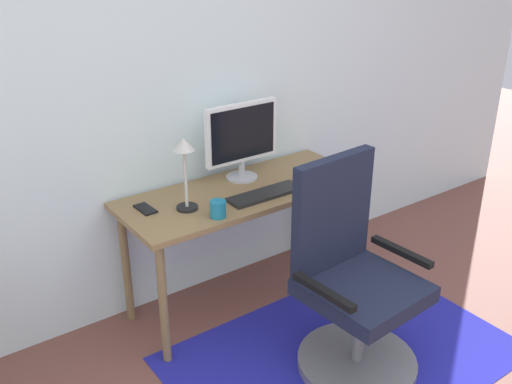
{
  "coord_description": "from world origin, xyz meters",
  "views": [
    {
      "loc": [
        -1.46,
        -0.54,
        2.0
      ],
      "look_at": [
        0.08,
        1.6,
        0.81
      ],
      "focal_mm": 40.81,
      "sensor_mm": 36.0,
      "label": 1
    }
  ],
  "objects": [
    {
      "name": "wall_back",
      "position": [
        0.0,
        2.2,
        1.3
      ],
      "size": [
        6.0,
        0.1,
        2.6
      ],
      "primitive_type": "cube",
      "color": "silver",
      "rests_on": "ground"
    },
    {
      "name": "area_rug",
      "position": [
        0.29,
        1.14,
        0.0
      ],
      "size": [
        1.7,
        1.15,
        0.01
      ],
      "primitive_type": "cube",
      "color": "#1F2098",
      "rests_on": "ground"
    },
    {
      "name": "desk",
      "position": [
        0.18,
        1.85,
        0.63
      ],
      "size": [
        1.38,
        0.55,
        0.71
      ],
      "color": "olive",
      "rests_on": "ground"
    },
    {
      "name": "monitor",
      "position": [
        0.25,
        1.99,
        0.96
      ],
      "size": [
        0.45,
        0.18,
        0.44
      ],
      "color": "#B2B2B7",
      "rests_on": "desk"
    },
    {
      "name": "keyboard",
      "position": [
        0.22,
        1.72,
        0.72
      ],
      "size": [
        0.43,
        0.13,
        0.02
      ],
      "primitive_type": "cube",
      "color": "black",
      "rests_on": "desk"
    },
    {
      "name": "computer_mouse",
      "position": [
        0.51,
        1.71,
        0.73
      ],
      "size": [
        0.06,
        0.1,
        0.03
      ],
      "primitive_type": "ellipsoid",
      "color": "black",
      "rests_on": "desk"
    },
    {
      "name": "coffee_cup",
      "position": [
        -0.12,
        1.65,
        0.75
      ],
      "size": [
        0.08,
        0.08,
        0.09
      ],
      "primitive_type": "cylinder",
      "color": "#197092",
      "rests_on": "desk"
    },
    {
      "name": "cell_phone",
      "position": [
        -0.38,
        1.93,
        0.72
      ],
      "size": [
        0.08,
        0.14,
        0.01
      ],
      "primitive_type": "cube",
      "rotation": [
        0.0,
        0.0,
        0.06
      ],
      "color": "black",
      "rests_on": "desk"
    },
    {
      "name": "desk_lamp",
      "position": [
        -0.2,
        1.82,
        0.98
      ],
      "size": [
        0.11,
        0.11,
        0.38
      ],
      "color": "black",
      "rests_on": "desk"
    },
    {
      "name": "office_chair",
      "position": [
        0.29,
        1.1,
        0.41
      ],
      "size": [
        0.61,
        0.59,
        1.06
      ],
      "rotation": [
        0.0,
        0.0,
        0.07
      ],
      "color": "slate",
      "rests_on": "ground"
    }
  ]
}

